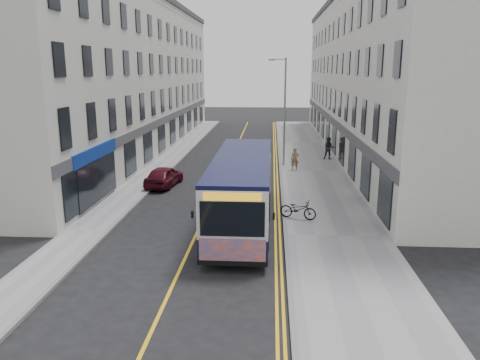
# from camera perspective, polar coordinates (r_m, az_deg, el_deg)

# --- Properties ---
(ground) EXTENTS (140.00, 140.00, 0.00)m
(ground) POSITION_cam_1_polar(r_m,az_deg,el_deg) (22.25, -4.89, -5.59)
(ground) COLOR black
(ground) RESTS_ON ground
(pavement_east) EXTENTS (4.50, 64.00, 0.12)m
(pavement_east) POSITION_cam_1_polar(r_m,az_deg,el_deg) (33.68, 8.81, 0.97)
(pavement_east) COLOR gray
(pavement_east) RESTS_ON ground
(pavement_west) EXTENTS (2.00, 64.00, 0.12)m
(pavement_west) POSITION_cam_1_polar(r_m,az_deg,el_deg) (34.56, -10.11, 1.24)
(pavement_west) COLOR gray
(pavement_west) RESTS_ON ground
(kerb_east) EXTENTS (0.18, 64.00, 0.13)m
(kerb_east) POSITION_cam_1_polar(r_m,az_deg,el_deg) (33.56, 4.98, 1.05)
(kerb_east) COLOR slate
(kerb_east) RESTS_ON ground
(kerb_west) EXTENTS (0.18, 64.00, 0.13)m
(kerb_west) POSITION_cam_1_polar(r_m,az_deg,el_deg) (34.34, -8.49, 1.23)
(kerb_west) COLOR slate
(kerb_west) RESTS_ON ground
(road_centre_line) EXTENTS (0.12, 64.00, 0.01)m
(road_centre_line) POSITION_cam_1_polar(r_m,az_deg,el_deg) (33.73, -1.83, 1.04)
(road_centre_line) COLOR yellow
(road_centre_line) RESTS_ON ground
(road_dbl_yellow_inner) EXTENTS (0.10, 64.00, 0.01)m
(road_dbl_yellow_inner) POSITION_cam_1_polar(r_m,az_deg,el_deg) (33.57, 4.21, 0.95)
(road_dbl_yellow_inner) COLOR yellow
(road_dbl_yellow_inner) RESTS_ON ground
(road_dbl_yellow_outer) EXTENTS (0.10, 64.00, 0.01)m
(road_dbl_yellow_outer) POSITION_cam_1_polar(r_m,az_deg,el_deg) (33.57, 4.55, 0.95)
(road_dbl_yellow_outer) COLOR yellow
(road_dbl_yellow_outer) RESTS_ON ground
(terrace_east) EXTENTS (6.00, 46.00, 13.00)m
(terrace_east) POSITION_cam_1_polar(r_m,az_deg,el_deg) (42.58, 15.31, 11.98)
(terrace_east) COLOR silver
(terrace_east) RESTS_ON ground
(terrace_west) EXTENTS (6.00, 46.00, 13.00)m
(terrace_west) POSITION_cam_1_polar(r_m,az_deg,el_deg) (43.56, -12.82, 12.14)
(terrace_west) COLOR silver
(terrace_west) RESTS_ON ground
(streetlamp) EXTENTS (1.32, 0.18, 8.00)m
(streetlamp) POSITION_cam_1_polar(r_m,az_deg,el_deg) (34.91, 5.35, 8.69)
(streetlamp) COLOR gray
(streetlamp) RESTS_ON ground
(city_bus) EXTENTS (2.63, 11.25, 3.27)m
(city_bus) POSITION_cam_1_polar(r_m,az_deg,el_deg) (21.91, 0.27, -0.95)
(city_bus) COLOR black
(city_bus) RESTS_ON ground
(bicycle) EXTENTS (1.92, 1.21, 0.95)m
(bicycle) POSITION_cam_1_polar(r_m,az_deg,el_deg) (22.87, 7.09, -3.55)
(bicycle) COLOR black
(bicycle) RESTS_ON pavement_east
(pedestrian_near) EXTENTS (0.64, 0.48, 1.59)m
(pedestrian_near) POSITION_cam_1_polar(r_m,az_deg,el_deg) (33.76, 6.70, 2.55)
(pedestrian_near) COLOR olive
(pedestrian_near) RESTS_ON pavement_east
(pedestrian_far) EXTENTS (0.90, 0.71, 1.80)m
(pedestrian_far) POSITION_cam_1_polar(r_m,az_deg,el_deg) (38.18, 10.81, 3.83)
(pedestrian_far) COLOR #212227
(pedestrian_far) RESTS_ON pavement_east
(car_white) EXTENTS (1.56, 3.80, 1.22)m
(car_white) POSITION_cam_1_polar(r_m,az_deg,el_deg) (40.54, 1.70, 4.02)
(car_white) COLOR silver
(car_white) RESTS_ON ground
(car_maroon) EXTENTS (2.02, 4.00, 1.30)m
(car_maroon) POSITION_cam_1_polar(r_m,az_deg,el_deg) (29.76, -9.24, 0.48)
(car_maroon) COLOR #450B17
(car_maroon) RESTS_ON ground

